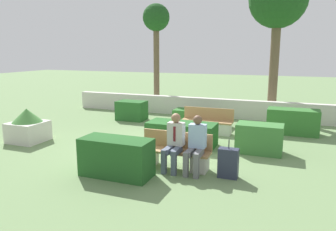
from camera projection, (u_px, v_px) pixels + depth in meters
ground_plane at (150, 149)px, 9.27m from camera, size 60.00×60.00×0.00m
perimeter_wall at (200, 107)px, 13.92m from camera, size 11.81×0.30×0.77m
bench_front at (174, 155)px, 7.77m from camera, size 1.74×0.48×0.83m
bench_left_side at (207, 124)px, 11.03m from camera, size 1.73×0.49×0.83m
person_seated_man at (174, 139)px, 7.55m from camera, size 0.38×0.64×1.32m
person_seated_woman at (196, 142)px, 7.36m from camera, size 0.38×0.64×1.31m
hedge_block_near_left at (116, 157)px, 7.23m from camera, size 1.59×0.70×0.85m
hedge_block_near_right at (182, 134)px, 9.62m from camera, size 2.00×0.87×0.67m
hedge_block_mid_left at (200, 118)px, 12.20m from camera, size 1.93×0.75×0.56m
hedge_block_mid_right at (293, 122)px, 10.88m from camera, size 1.64×0.73×0.84m
hedge_block_far_left at (132, 110)px, 13.10m from camera, size 1.13×0.74×0.76m
hedge_block_far_right at (259, 138)px, 8.87m from camera, size 1.22×0.70×0.80m
planter_corner_left at (28, 126)px, 9.96m from camera, size 0.99×0.99×1.02m
suitcase at (228, 163)px, 7.13m from camera, size 0.43×0.23×0.86m
tree_leftmost at (156, 24)px, 15.44m from camera, size 1.27×1.27×4.91m
tree_center_left at (278, 2)px, 12.86m from camera, size 2.30×2.30×5.90m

